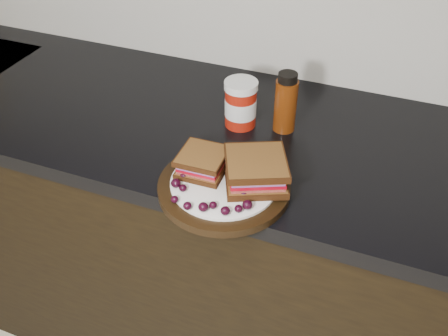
# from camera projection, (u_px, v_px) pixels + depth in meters

# --- Properties ---
(base_cabinets) EXTENTS (3.96, 0.58, 0.86)m
(base_cabinets) POSITION_uv_depth(u_px,v_px,m) (251.00, 260.00, 1.52)
(base_cabinets) COLOR black
(base_cabinets) RESTS_ON ground_plane
(countertop) EXTENTS (3.98, 0.60, 0.04)m
(countertop) POSITION_uv_depth(u_px,v_px,m) (258.00, 140.00, 1.24)
(countertop) COLOR black
(countertop) RESTS_ON base_cabinets
(plate) EXTENTS (0.28, 0.28, 0.02)m
(plate) POSITION_uv_depth(u_px,v_px,m) (224.00, 187.00, 1.05)
(plate) COLOR black
(plate) RESTS_ON countertop
(sandwich_left) EXTENTS (0.10, 0.10, 0.04)m
(sandwich_left) POSITION_uv_depth(u_px,v_px,m) (203.00, 162.00, 1.06)
(sandwich_left) COLOR brown
(sandwich_left) RESTS_ON plate
(sandwich_right) EXTENTS (0.17, 0.17, 0.06)m
(sandwich_right) POSITION_uv_depth(u_px,v_px,m) (256.00, 171.00, 1.03)
(sandwich_right) COLOR brown
(sandwich_right) RESTS_ON plate
(grape_0) EXTENTS (0.02, 0.02, 0.02)m
(grape_0) POSITION_uv_depth(u_px,v_px,m) (176.00, 183.00, 1.02)
(grape_0) COLOR black
(grape_0) RESTS_ON plate
(grape_1) EXTENTS (0.02, 0.02, 0.02)m
(grape_1) POSITION_uv_depth(u_px,v_px,m) (183.00, 188.00, 1.01)
(grape_1) COLOR black
(grape_1) RESTS_ON plate
(grape_2) EXTENTS (0.02, 0.02, 0.01)m
(grape_2) POSITION_uv_depth(u_px,v_px,m) (175.00, 199.00, 0.99)
(grape_2) COLOR black
(grape_2) RESTS_ON plate
(grape_3) EXTENTS (0.02, 0.02, 0.02)m
(grape_3) POSITION_uv_depth(u_px,v_px,m) (187.00, 206.00, 0.97)
(grape_3) COLOR black
(grape_3) RESTS_ON plate
(grape_4) EXTENTS (0.02, 0.02, 0.02)m
(grape_4) POSITION_uv_depth(u_px,v_px,m) (203.00, 207.00, 0.97)
(grape_4) COLOR black
(grape_4) RESTS_ON plate
(grape_5) EXTENTS (0.02, 0.02, 0.02)m
(grape_5) POSITION_uv_depth(u_px,v_px,m) (213.00, 205.00, 0.98)
(grape_5) COLOR black
(grape_5) RESTS_ON plate
(grape_6) EXTENTS (0.02, 0.02, 0.02)m
(grape_6) POSITION_uv_depth(u_px,v_px,m) (225.00, 211.00, 0.96)
(grape_6) COLOR black
(grape_6) RESTS_ON plate
(grape_7) EXTENTS (0.02, 0.02, 0.02)m
(grape_7) POSITION_uv_depth(u_px,v_px,m) (238.00, 209.00, 0.97)
(grape_7) COLOR black
(grape_7) RESTS_ON plate
(grape_8) EXTENTS (0.02, 0.02, 0.02)m
(grape_8) POSITION_uv_depth(u_px,v_px,m) (247.00, 205.00, 0.97)
(grape_8) COLOR black
(grape_8) RESTS_ON plate
(grape_9) EXTENTS (0.02, 0.02, 0.02)m
(grape_9) POSITION_uv_depth(u_px,v_px,m) (244.00, 194.00, 1.00)
(grape_9) COLOR black
(grape_9) RESTS_ON plate
(grape_10) EXTENTS (0.02, 0.02, 0.02)m
(grape_10) POSITION_uv_depth(u_px,v_px,m) (261.00, 190.00, 1.01)
(grape_10) COLOR black
(grape_10) RESTS_ON plate
(grape_11) EXTENTS (0.02, 0.02, 0.02)m
(grape_11) POSITION_uv_depth(u_px,v_px,m) (252.00, 183.00, 1.02)
(grape_11) COLOR black
(grape_11) RESTS_ON plate
(grape_12) EXTENTS (0.02, 0.02, 0.02)m
(grape_12) POSITION_uv_depth(u_px,v_px,m) (260.00, 178.00, 1.04)
(grape_12) COLOR black
(grape_12) RESTS_ON plate
(grape_13) EXTENTS (0.02, 0.02, 0.02)m
(grape_13) POSITION_uv_depth(u_px,v_px,m) (213.00, 153.00, 1.11)
(grape_13) COLOR black
(grape_13) RESTS_ON plate
(grape_14) EXTENTS (0.02, 0.02, 0.02)m
(grape_14) POSITION_uv_depth(u_px,v_px,m) (199.00, 162.00, 1.08)
(grape_14) COLOR black
(grape_14) RESTS_ON plate
(grape_15) EXTENTS (0.02, 0.02, 0.02)m
(grape_15) POSITION_uv_depth(u_px,v_px,m) (204.00, 168.00, 1.06)
(grape_15) COLOR black
(grape_15) RESTS_ON plate
(grape_16) EXTENTS (0.02, 0.02, 0.02)m
(grape_16) POSITION_uv_depth(u_px,v_px,m) (184.00, 176.00, 1.04)
(grape_16) COLOR black
(grape_16) RESTS_ON plate
(grape_17) EXTENTS (0.02, 0.02, 0.02)m
(grape_17) POSITION_uv_depth(u_px,v_px,m) (211.00, 160.00, 1.09)
(grape_17) COLOR black
(grape_17) RESTS_ON plate
(grape_18) EXTENTS (0.02, 0.02, 0.02)m
(grape_18) POSITION_uv_depth(u_px,v_px,m) (192.00, 162.00, 1.08)
(grape_18) COLOR black
(grape_18) RESTS_ON plate
(grape_19) EXTENTS (0.02, 0.02, 0.02)m
(grape_19) POSITION_uv_depth(u_px,v_px,m) (188.00, 163.00, 1.08)
(grape_19) COLOR black
(grape_19) RESTS_ON plate
(condiment_jar) EXTENTS (0.10, 0.10, 0.12)m
(condiment_jar) POSITION_uv_depth(u_px,v_px,m) (241.00, 104.00, 1.22)
(condiment_jar) COLOR #99180B
(condiment_jar) RESTS_ON countertop
(oil_bottle) EXTENTS (0.07, 0.07, 0.15)m
(oil_bottle) POSITION_uv_depth(u_px,v_px,m) (286.00, 102.00, 1.19)
(oil_bottle) COLOR #532108
(oil_bottle) RESTS_ON countertop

